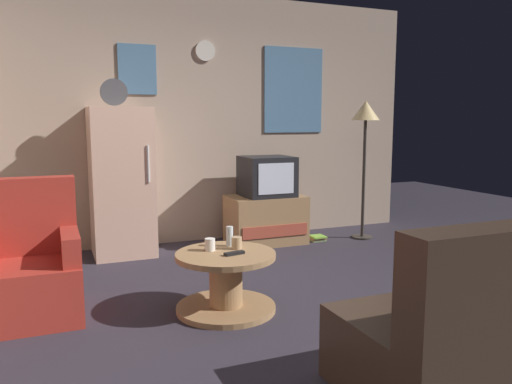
# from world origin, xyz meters

# --- Properties ---
(ground_plane) EXTENTS (12.00, 12.00, 0.00)m
(ground_plane) POSITION_xyz_m (0.00, 0.00, 0.00)
(ground_plane) COLOR #2D2833
(wall_with_art) EXTENTS (5.20, 0.12, 2.75)m
(wall_with_art) POSITION_xyz_m (0.01, 2.45, 1.38)
(wall_with_art) COLOR tan
(wall_with_art) RESTS_ON ground_plane
(fridge) EXTENTS (0.60, 0.62, 1.77)m
(fridge) POSITION_xyz_m (-0.96, 2.09, 0.75)
(fridge) COLOR beige
(fridge) RESTS_ON ground_plane
(tv_stand) EXTENTS (0.84, 0.53, 0.53)m
(tv_stand) POSITION_xyz_m (0.59, 1.97, 0.27)
(tv_stand) COLOR #9E754C
(tv_stand) RESTS_ON ground_plane
(crt_tv) EXTENTS (0.54, 0.51, 0.44)m
(crt_tv) POSITION_xyz_m (0.60, 1.97, 0.75)
(crt_tv) COLOR black
(crt_tv) RESTS_ON tv_stand
(standing_lamp) EXTENTS (0.32, 0.32, 1.59)m
(standing_lamp) POSITION_xyz_m (1.73, 1.77, 1.36)
(standing_lamp) COLOR #332D28
(standing_lamp) RESTS_ON ground_plane
(coffee_table) EXTENTS (0.72, 0.72, 0.43)m
(coffee_table) POSITION_xyz_m (-0.49, 0.20, 0.22)
(coffee_table) COLOR #9E754C
(coffee_table) RESTS_ON ground_plane
(wine_glass) EXTENTS (0.05, 0.05, 0.15)m
(wine_glass) POSITION_xyz_m (-0.40, 0.38, 0.51)
(wine_glass) COLOR silver
(wine_glass) RESTS_ON coffee_table
(mug_ceramic_white) EXTENTS (0.08, 0.08, 0.09)m
(mug_ceramic_white) POSITION_xyz_m (-0.58, 0.30, 0.48)
(mug_ceramic_white) COLOR silver
(mug_ceramic_white) RESTS_ON coffee_table
(mug_ceramic_tan) EXTENTS (0.08, 0.08, 0.09)m
(mug_ceramic_tan) POSITION_xyz_m (-0.38, 0.27, 0.48)
(mug_ceramic_tan) COLOR tan
(mug_ceramic_tan) RESTS_ON coffee_table
(remote_control) EXTENTS (0.16, 0.07, 0.02)m
(remote_control) POSITION_xyz_m (-0.45, 0.13, 0.44)
(remote_control) COLOR black
(remote_control) RESTS_ON coffee_table
(armchair) EXTENTS (0.68, 0.68, 0.96)m
(armchair) POSITION_xyz_m (-1.80, 0.64, 0.34)
(armchair) COLOR #A52D23
(armchair) RESTS_ON ground_plane
(couch) EXTENTS (1.70, 0.80, 0.92)m
(couch) POSITION_xyz_m (0.52, -1.34, 0.31)
(couch) COLOR #38281E
(couch) RESTS_ON ground_plane
(book_stack) EXTENTS (0.17, 0.16, 0.06)m
(book_stack) POSITION_xyz_m (1.18, 1.83, 0.03)
(book_stack) COLOR #768A56
(book_stack) RESTS_ON ground_plane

